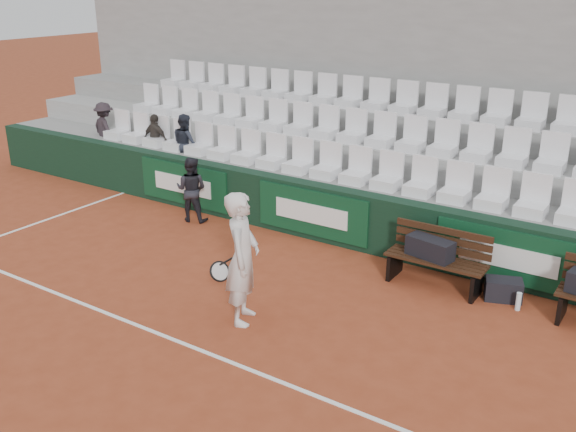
% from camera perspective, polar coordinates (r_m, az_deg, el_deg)
% --- Properties ---
extents(ground, '(80.00, 80.00, 0.00)m').
position_cam_1_polar(ground, '(8.59, -10.46, -10.65)').
color(ground, '#933C21').
rests_on(ground, ground).
extents(court_baseline, '(18.00, 0.06, 0.01)m').
position_cam_1_polar(court_baseline, '(8.59, -10.47, -10.63)').
color(court_baseline, white).
rests_on(court_baseline, ground).
extents(back_barrier, '(18.00, 0.34, 1.00)m').
position_cam_1_polar(back_barrier, '(11.23, 3.72, 0.15)').
color(back_barrier, black).
rests_on(back_barrier, ground).
extents(grandstand_tier_front, '(18.00, 0.95, 1.00)m').
position_cam_1_polar(grandstand_tier_front, '(11.79, 4.97, 1.10)').
color(grandstand_tier_front, gray).
rests_on(grandstand_tier_front, ground).
extents(grandstand_tier_mid, '(18.00, 0.95, 1.45)m').
position_cam_1_polar(grandstand_tier_mid, '(12.52, 7.10, 3.27)').
color(grandstand_tier_mid, '#9A9997').
rests_on(grandstand_tier_mid, ground).
extents(grandstand_tier_back, '(18.00, 0.95, 1.90)m').
position_cam_1_polar(grandstand_tier_back, '(13.29, 9.00, 5.19)').
color(grandstand_tier_back, gray).
rests_on(grandstand_tier_back, ground).
extents(grandstand_rear_wall, '(18.00, 0.30, 4.40)m').
position_cam_1_polar(grandstand_rear_wall, '(13.58, 10.43, 10.84)').
color(grandstand_rear_wall, gray).
rests_on(grandstand_rear_wall, ground).
extents(seat_row_front, '(11.90, 0.44, 0.63)m').
position_cam_1_polar(seat_row_front, '(11.40, 4.67, 4.73)').
color(seat_row_front, white).
rests_on(seat_row_front, grandstand_tier_front).
extents(seat_row_mid, '(11.90, 0.44, 0.63)m').
position_cam_1_polar(seat_row_mid, '(12.10, 6.94, 7.78)').
color(seat_row_mid, silver).
rests_on(seat_row_mid, grandstand_tier_mid).
extents(seat_row_back, '(11.90, 0.44, 0.63)m').
position_cam_1_polar(seat_row_back, '(12.86, 8.98, 10.47)').
color(seat_row_back, silver).
rests_on(seat_row_back, grandstand_tier_back).
extents(bench_left, '(1.50, 0.56, 0.45)m').
position_cam_1_polar(bench_left, '(9.92, 12.90, -4.93)').
color(bench_left, '#341C0F').
rests_on(bench_left, ground).
extents(sports_bag_left, '(0.75, 0.43, 0.30)m').
position_cam_1_polar(sports_bag_left, '(9.81, 12.51, -2.79)').
color(sports_bag_left, black).
rests_on(sports_bag_left, bench_left).
extents(sports_bag_ground, '(0.59, 0.47, 0.31)m').
position_cam_1_polar(sports_bag_ground, '(9.83, 18.59, -6.21)').
color(sports_bag_ground, black).
rests_on(sports_bag_ground, ground).
extents(water_bottle_near, '(0.06, 0.06, 0.22)m').
position_cam_1_polar(water_bottle_near, '(10.33, 9.03, -4.29)').
color(water_bottle_near, silver).
rests_on(water_bottle_near, ground).
extents(water_bottle_far, '(0.07, 0.07, 0.26)m').
position_cam_1_polar(water_bottle_far, '(9.61, 19.80, -7.16)').
color(water_bottle_far, silver).
rests_on(water_bottle_far, ground).
extents(tennis_player, '(0.83, 0.79, 1.83)m').
position_cam_1_polar(tennis_player, '(8.48, -4.07, -3.77)').
color(tennis_player, silver).
rests_on(tennis_player, ground).
extents(ball_kid, '(0.73, 0.65, 1.26)m').
position_cam_1_polar(ball_kid, '(12.27, -8.58, 2.37)').
color(ball_kid, black).
rests_on(ball_kid, ground).
extents(spectator_a, '(0.86, 0.62, 1.21)m').
position_cam_1_polar(spectator_a, '(15.22, -16.12, 9.11)').
color(spectator_a, black).
rests_on(spectator_a, grandstand_tier_front).
extents(spectator_b, '(0.66, 0.28, 1.12)m').
position_cam_1_polar(spectator_b, '(14.08, -11.80, 8.42)').
color(spectator_b, '#322D28').
rests_on(spectator_b, grandstand_tier_front).
extents(spectator_c, '(0.73, 0.67, 1.22)m').
position_cam_1_polar(spectator_c, '(13.48, -9.21, 8.28)').
color(spectator_c, '#1D212C').
rests_on(spectator_c, grandstand_tier_front).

